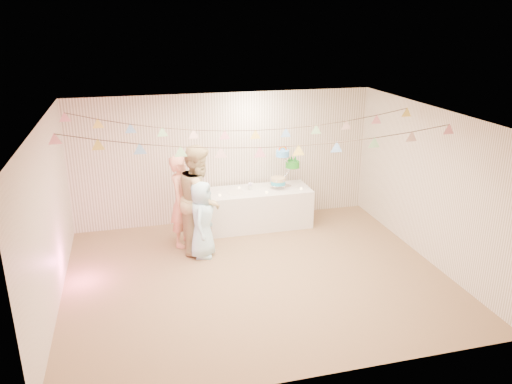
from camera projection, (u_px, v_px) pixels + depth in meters
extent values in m
plane|color=#806245|center=(256.00, 276.00, 8.09)|extent=(6.00, 6.00, 0.00)
plane|color=beige|center=(256.00, 117.00, 7.22)|extent=(6.00, 6.00, 0.00)
plane|color=white|center=(225.00, 158.00, 9.94)|extent=(6.00, 6.00, 0.00)
plane|color=white|center=(314.00, 279.00, 5.37)|extent=(6.00, 6.00, 0.00)
plane|color=white|center=(48.00, 219.00, 6.95)|extent=(5.00, 5.00, 0.00)
plane|color=white|center=(429.00, 185.00, 8.36)|extent=(5.00, 5.00, 0.00)
cube|color=white|center=(259.00, 208.00, 9.90)|extent=(2.03, 0.81, 0.76)
cylinder|color=white|center=(235.00, 193.00, 9.62)|extent=(0.34, 0.34, 0.02)
imported|color=#EC987B|center=(182.00, 201.00, 8.94)|extent=(0.65, 0.73, 1.69)
imported|color=tan|center=(200.00, 198.00, 8.73)|extent=(0.96, 1.10, 1.92)
imported|color=#B4E8FF|center=(202.00, 219.00, 8.55)|extent=(0.64, 0.78, 1.37)
cylinder|color=#FFD88C|center=(220.00, 195.00, 9.44)|extent=(0.04, 0.04, 0.03)
cylinder|color=#FFD88C|center=(239.00, 188.00, 9.85)|extent=(0.04, 0.04, 0.03)
cylinder|color=#FFD88C|center=(266.00, 192.00, 9.59)|extent=(0.04, 0.04, 0.03)
cylinder|color=#FFD88C|center=(273.00, 184.00, 10.05)|extent=(0.04, 0.04, 0.03)
cylinder|color=#FFD88C|center=(301.00, 188.00, 9.80)|extent=(0.04, 0.04, 0.03)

